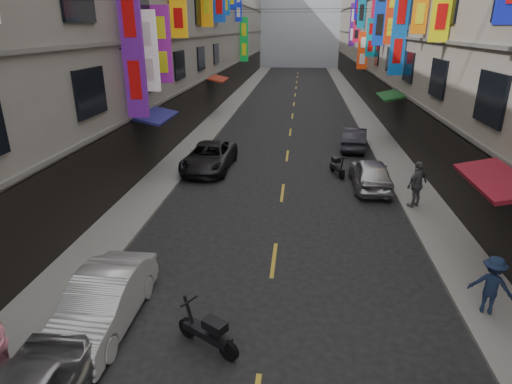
% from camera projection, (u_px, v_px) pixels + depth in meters
% --- Properties ---
extents(sidewalk_left, '(2.00, 90.00, 0.12)m').
position_uv_depth(sidewalk_left, '(222.00, 114.00, 36.62)').
color(sidewalk_left, slate).
rests_on(sidewalk_left, ground).
extents(sidewalk_right, '(2.00, 90.00, 0.12)m').
position_uv_depth(sidewalk_right, '(365.00, 117.00, 35.45)').
color(sidewalk_right, slate).
rests_on(sidewalk_right, ground).
extents(haze_block, '(18.00, 8.00, 22.00)m').
position_uv_depth(haze_block, '(301.00, 4.00, 78.46)').
color(haze_block, '#ADB3C1').
rests_on(haze_block, ground).
extents(street_awnings, '(13.99, 35.20, 0.41)m').
position_uv_depth(street_awnings, '(259.00, 118.00, 20.26)').
color(street_awnings, '#154E2C').
rests_on(street_awnings, ground).
extents(lane_markings, '(0.12, 80.20, 0.01)m').
position_uv_depth(lane_markings, '(291.00, 123.00, 33.27)').
color(lane_markings, gold).
rests_on(lane_markings, ground).
extents(scooter_crossing, '(1.60, 1.03, 1.14)m').
position_uv_depth(scooter_crossing, '(208.00, 333.00, 9.84)').
color(scooter_crossing, black).
rests_on(scooter_crossing, ground).
extents(scooter_far_right, '(0.74, 1.76, 1.14)m').
position_uv_depth(scooter_far_right, '(337.00, 167.00, 21.52)').
color(scooter_far_right, black).
rests_on(scooter_far_right, ground).
extents(car_left_mid, '(1.46, 4.15, 1.37)m').
position_uv_depth(car_left_mid, '(103.00, 302.00, 10.54)').
color(car_left_mid, silver).
rests_on(car_left_mid, ground).
extents(car_left_far, '(2.43, 4.97, 1.36)m').
position_uv_depth(car_left_far, '(209.00, 157.00, 22.32)').
color(car_left_far, black).
rests_on(car_left_far, ground).
extents(car_right_mid, '(1.67, 4.10, 1.39)m').
position_uv_depth(car_right_mid, '(370.00, 173.00, 19.74)').
color(car_right_mid, '#B4B3B8').
rests_on(car_right_mid, ground).
extents(car_right_far, '(1.92, 4.17, 1.32)m').
position_uv_depth(car_right_far, '(354.00, 138.00, 26.08)').
color(car_right_far, '#292830').
rests_on(car_right_far, ground).
extents(pedestrian_rnear, '(1.16, 0.91, 1.60)m').
position_uv_depth(pedestrian_rnear, '(491.00, 285.00, 10.81)').
color(pedestrian_rnear, '#16233E').
rests_on(pedestrian_rnear, sidewalk_right).
extents(pedestrian_rfar, '(1.28, 1.22, 1.93)m').
position_uv_depth(pedestrian_rfar, '(417.00, 184.00, 17.24)').
color(pedestrian_rfar, '#5C5C5E').
rests_on(pedestrian_rfar, sidewalk_right).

